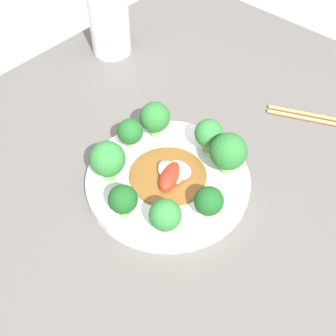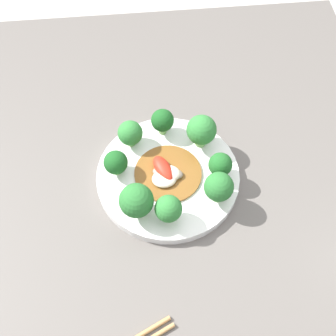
% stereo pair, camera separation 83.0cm
% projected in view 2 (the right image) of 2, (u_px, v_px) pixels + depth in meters
% --- Properties ---
extents(ground_plane, '(8.00, 8.00, 0.00)m').
position_uv_depth(ground_plane, '(167.00, 318.00, 1.45)').
color(ground_plane, '#B7B2A8').
extents(table, '(0.98, 0.86, 0.76)m').
position_uv_depth(table, '(166.00, 275.00, 1.13)').
color(table, '#5B5651').
rests_on(table, ground_plane).
extents(plate, '(0.25, 0.25, 0.02)m').
position_uv_depth(plate, '(168.00, 177.00, 0.82)').
color(plate, white).
rests_on(plate, table).
extents(broccoli_northwest, '(0.06, 0.06, 0.07)m').
position_uv_depth(broccoli_northwest, '(136.00, 201.00, 0.74)').
color(broccoli_northwest, '#7AAD5B').
rests_on(broccoli_northwest, plate).
extents(broccoli_southwest, '(0.05, 0.05, 0.06)m').
position_uv_depth(broccoli_southwest, '(219.00, 187.00, 0.76)').
color(broccoli_southwest, '#7AAD5B').
rests_on(broccoli_southwest, plate).
extents(broccoli_east, '(0.04, 0.04, 0.05)m').
position_uv_depth(broccoli_east, '(162.00, 121.00, 0.84)').
color(broccoli_east, '#70A356').
rests_on(broccoli_east, plate).
extents(broccoli_northeast, '(0.04, 0.04, 0.05)m').
position_uv_depth(broccoli_northeast, '(130.00, 133.00, 0.82)').
color(broccoli_northeast, '#70A356').
rests_on(broccoli_northeast, plate).
extents(broccoli_south, '(0.04, 0.04, 0.05)m').
position_uv_depth(broccoli_south, '(220.00, 165.00, 0.79)').
color(broccoli_south, '#89B76B').
rests_on(broccoli_south, plate).
extents(broccoli_north, '(0.04, 0.04, 0.05)m').
position_uv_depth(broccoli_north, '(116.00, 163.00, 0.79)').
color(broccoli_north, '#7AAD5B').
rests_on(broccoli_north, plate).
extents(broccoli_southeast, '(0.05, 0.05, 0.07)m').
position_uv_depth(broccoli_southeast, '(201.00, 130.00, 0.82)').
color(broccoli_southeast, '#70A356').
rests_on(broccoli_southeast, plate).
extents(broccoli_west, '(0.04, 0.04, 0.06)m').
position_uv_depth(broccoli_west, '(168.00, 209.00, 0.74)').
color(broccoli_west, '#89B76B').
rests_on(broccoli_west, plate).
extents(stirfry_center, '(0.12, 0.12, 0.02)m').
position_uv_depth(stirfry_center, '(167.00, 173.00, 0.81)').
color(stirfry_center, brown).
rests_on(stirfry_center, plate).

